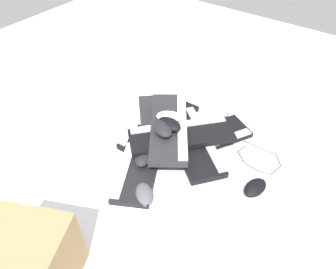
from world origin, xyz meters
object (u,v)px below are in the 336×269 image
keyboard_3 (158,125)px  keyboard_4 (193,141)px  keyboard_2 (160,126)px  mouse_1 (255,188)px  keyboard_6 (169,127)px  mouse_4 (170,124)px  cardboard_box (32,260)px  mouse_3 (162,129)px  keyboard_1 (203,140)px  keyboard_0 (140,161)px  mouse_7 (144,157)px  keyboard_5 (181,135)px  mouse_0 (144,194)px  mouse_2 (144,151)px  mouse_6 (139,148)px  mouse_5 (169,117)px

keyboard_3 → keyboard_4: (-0.00, 0.18, 0.00)m
keyboard_2 → mouse_1: bearing=81.2°
keyboard_6 → mouse_4: mouse_4 is taller
mouse_1 → cardboard_box: bearing=-18.1°
keyboard_2 → mouse_3: (0.12, 0.11, 0.13)m
keyboard_1 → mouse_4: size_ratio=4.17×
keyboard_3 → keyboard_2: bearing=-156.3°
keyboard_0 → mouse_1: (-0.15, 0.45, 0.01)m
keyboard_4 → keyboard_2: bearing=-97.2°
keyboard_3 → mouse_7: (0.20, 0.08, 0.01)m
keyboard_2 → keyboard_5: 0.17m
mouse_0 → mouse_4: mouse_4 is taller
keyboard_0 → keyboard_5: size_ratio=1.07×
mouse_3 → keyboard_6: bearing=127.0°
keyboard_1 → keyboard_4: size_ratio=1.05×
mouse_4 → cardboard_box: cardboard_box is taller
keyboard_5 → keyboard_4: bearing=119.3°
keyboard_2 → keyboard_6: size_ratio=0.99×
mouse_2 → mouse_6: (0.00, -0.03, 0.00)m
mouse_6 → keyboard_3: bearing=-20.7°
keyboard_2 → mouse_6: (0.20, 0.04, 0.04)m
mouse_1 → mouse_4: bearing=-79.1°
keyboard_1 → mouse_7: size_ratio=4.17×
keyboard_0 → mouse_3: mouse_3 is taller
keyboard_4 → mouse_6: bearing=-41.3°
keyboard_6 → cardboard_box: cardboard_box is taller
keyboard_6 → mouse_7: size_ratio=4.05×
keyboard_0 → mouse_3: bearing=159.0°
keyboard_0 → keyboard_6: (-0.17, 0.03, 0.09)m
keyboard_6 → keyboard_5: bearing=104.6°
mouse_6 → mouse_2: bearing=-116.6°
mouse_3 → mouse_4: (-0.04, 0.01, 0.00)m
keyboard_3 → keyboard_5: size_ratio=0.99×
mouse_3 → keyboard_2: bearing=160.1°
mouse_5 → keyboard_5: bearing=149.3°
keyboard_1 → keyboard_6: size_ratio=1.03×
keyboard_6 → mouse_4: 0.04m
mouse_0 → mouse_5: bearing=150.9°
mouse_1 → mouse_4: mouse_4 is taller
keyboard_5 → keyboard_6: keyboard_6 is taller
keyboard_5 → mouse_3: bearing=-30.3°
mouse_2 → mouse_5: mouse_5 is taller
keyboard_2 → mouse_7: (0.23, 0.09, 0.04)m
mouse_0 → keyboard_2: bearing=160.4°
keyboard_1 → mouse_5: size_ratio=4.17×
keyboard_2 → keyboard_3: (0.03, 0.01, 0.03)m
keyboard_5 → mouse_4: (0.03, -0.04, 0.07)m
mouse_5 → cardboard_box: 0.73m
keyboard_2 → keyboard_5: keyboard_5 is taller
keyboard_1 → cardboard_box: size_ratio=1.93×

